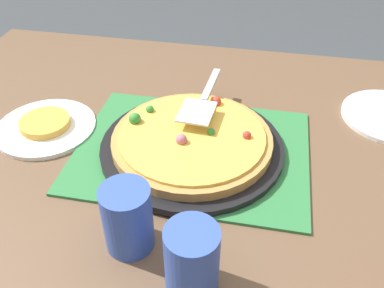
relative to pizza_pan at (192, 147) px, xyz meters
name	(u,v)px	position (x,y,z in m)	size (l,w,h in m)	color
dining_table	(192,188)	(0.00, 0.00, -0.12)	(1.40, 1.00, 0.75)	brown
placemat	(192,150)	(0.00, 0.00, -0.01)	(0.48, 0.36, 0.01)	#2D753D
pizza_pan	(192,147)	(0.00, 0.00, 0.00)	(0.38, 0.38, 0.01)	black
pizza	(192,139)	(0.00, 0.00, 0.02)	(0.33, 0.33, 0.05)	#B78442
plate_far_right	(46,128)	(0.34, -0.01, -0.01)	(0.22, 0.22, 0.01)	white
served_slice_right	(45,123)	(0.34, -0.01, 0.01)	(0.11, 0.11, 0.02)	gold
cup_near	(128,218)	(0.05, 0.25, 0.05)	(0.08, 0.08, 0.12)	#3351AD
cup_corner	(192,260)	(-0.06, 0.31, 0.05)	(0.08, 0.08, 0.12)	#3351AD
pizza_server	(204,100)	(-0.01, -0.10, 0.05)	(0.08, 0.23, 0.01)	silver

